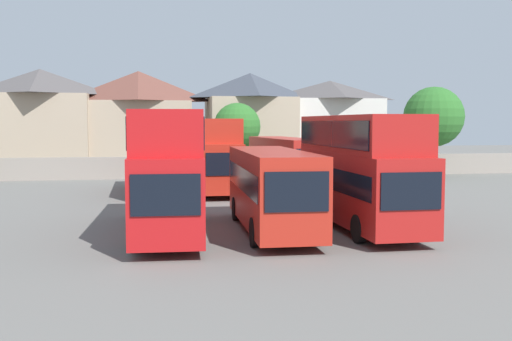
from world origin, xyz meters
name	(u,v)px	position (x,y,z in m)	size (l,w,h in m)	color
ground	(219,187)	(0.00, 18.00, 0.00)	(140.00, 140.00, 0.00)	slate
depot_boundary_wall	(208,167)	(0.00, 25.57, 0.90)	(56.00, 0.50, 1.80)	gray
bus_1	(168,165)	(-4.13, 0.48, 2.83)	(3.12, 10.95, 5.03)	red
bus_2	(272,186)	(0.14, 0.05, 1.95)	(2.85, 10.13, 3.41)	#B42519
bus_3	(359,165)	(4.06, 0.33, 2.75)	(2.70, 10.41, 4.89)	#AE1C19
bus_4	(151,162)	(-4.75, 15.43, 2.00)	(2.63, 10.32, 3.51)	#B1201B
bus_5	(213,151)	(-0.67, 15.33, 2.71)	(2.65, 10.79, 4.81)	red
bus_6	(286,160)	(4.32, 15.50, 2.01)	(3.40, 10.87, 3.53)	red
house_terrace_left	(41,119)	(-14.83, 35.38, 4.89)	(9.62, 7.90, 9.60)	tan
house_terrace_centre	(139,120)	(-5.76, 35.40, 4.87)	(10.29, 6.58, 9.54)	tan
house_terrace_right	(250,120)	(5.05, 34.58, 4.80)	(8.69, 7.70, 9.43)	tan
house_terrace_far_right	(330,123)	(13.46, 35.30, 4.49)	(9.93, 7.39, 8.84)	silver
tree_behind_wall	(434,117)	(19.02, 23.57, 5.05)	(5.10, 5.10, 7.62)	brown
tree_right_of_lot	(237,127)	(2.79, 28.07, 4.22)	(4.13, 4.13, 6.31)	brown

